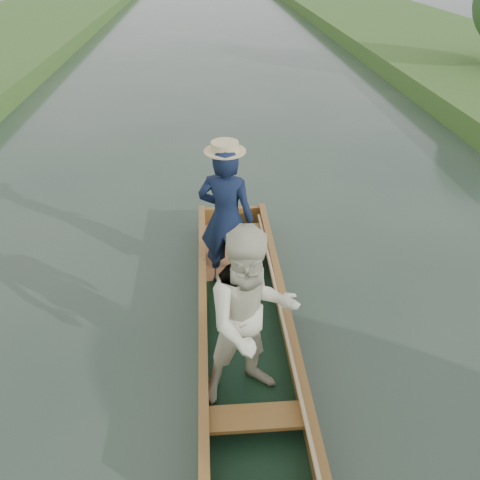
{
  "coord_description": "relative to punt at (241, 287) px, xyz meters",
  "views": [
    {
      "loc": [
        -0.37,
        -4.47,
        4.25
      ],
      "look_at": [
        0.0,
        0.6,
        0.95
      ],
      "focal_mm": 35.0,
      "sensor_mm": 36.0,
      "label": 1
    }
  ],
  "objects": [
    {
      "name": "ground",
      "position": [
        0.05,
        0.22,
        -0.83
      ],
      "size": [
        120.0,
        120.0,
        0.0
      ],
      "primitive_type": "plane",
      "color": "#283D30",
      "rests_on": "ground"
    },
    {
      "name": "punt",
      "position": [
        0.0,
        0.0,
        0.0
      ],
      "size": [
        1.17,
        5.0,
        2.15
      ],
      "color": "black",
      "rests_on": "ground"
    },
    {
      "name": "trees_far",
      "position": [
        0.41,
        9.2,
        1.65
      ],
      "size": [
        21.96,
        7.51,
        4.29
      ],
      "color": "#47331E",
      "rests_on": "ground"
    }
  ]
}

